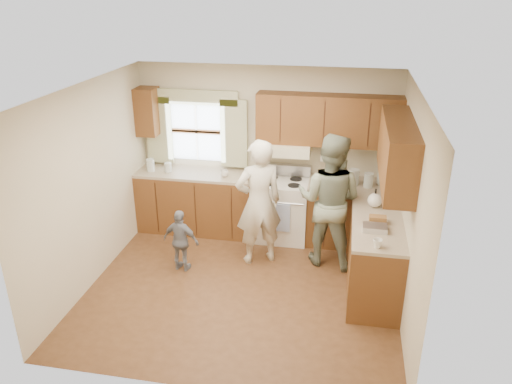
% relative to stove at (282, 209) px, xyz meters
% --- Properties ---
extents(room, '(3.80, 3.80, 3.80)m').
position_rel_stove_xyz_m(room, '(-0.30, -1.44, 0.78)').
color(room, '#4D2E17').
rests_on(room, ground).
extents(kitchen_fixtures, '(3.80, 2.25, 2.15)m').
position_rel_stove_xyz_m(kitchen_fixtures, '(0.31, -0.36, 0.37)').
color(kitchen_fixtures, '#42210E').
rests_on(kitchen_fixtures, ground).
extents(stove, '(0.76, 0.67, 1.07)m').
position_rel_stove_xyz_m(stove, '(0.00, 0.00, 0.00)').
color(stove, silver).
rests_on(stove, ground).
extents(woman_left, '(0.76, 0.66, 1.74)m').
position_rel_stove_xyz_m(woman_left, '(-0.22, -0.74, 0.40)').
color(woman_left, beige).
rests_on(woman_left, ground).
extents(woman_right, '(1.02, 0.88, 1.82)m').
position_rel_stove_xyz_m(woman_right, '(0.70, -0.59, 0.44)').
color(woman_right, '#243A2A').
rests_on(woman_right, ground).
extents(child, '(0.53, 0.29, 0.86)m').
position_rel_stove_xyz_m(child, '(-1.18, -1.16, -0.04)').
color(child, slate).
rests_on(child, ground).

